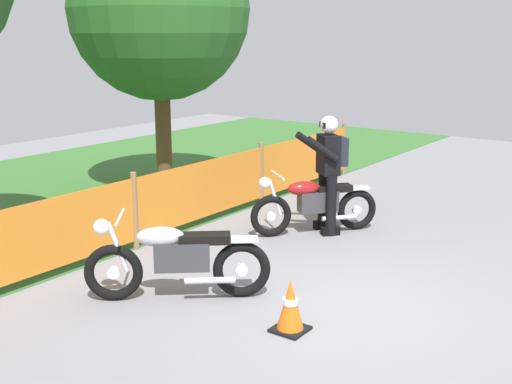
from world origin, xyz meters
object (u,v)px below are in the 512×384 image
at_px(motorcycle_lead, 314,204).
at_px(motorcycle_trailing, 176,258).
at_px(traffic_cone, 290,306).
at_px(rider_lead, 329,168).

height_order(motorcycle_lead, motorcycle_trailing, motorcycle_trailing).
xyz_separation_m(motorcycle_trailing, traffic_cone, (0.06, -1.42, -0.20)).
distance_m(motorcycle_lead, traffic_cone, 3.21).
bearing_deg(rider_lead, motorcycle_trailing, 37.09).
bearing_deg(rider_lead, traffic_cone, 62.62).
bearing_deg(motorcycle_lead, traffic_cone, 65.90).
xyz_separation_m(motorcycle_lead, rider_lead, (0.16, -0.13, 0.51)).
relative_size(motorcycle_lead, motorcycle_trailing, 0.96).
height_order(motorcycle_trailing, rider_lead, rider_lead).
bearing_deg(motorcycle_trailing, rider_lead, -131.71).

